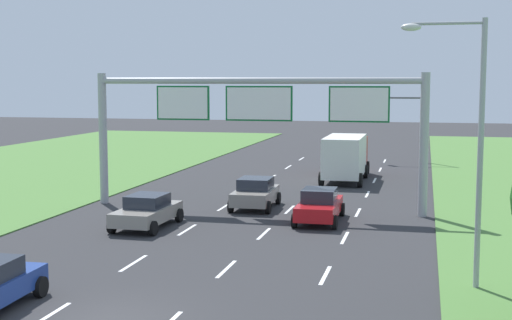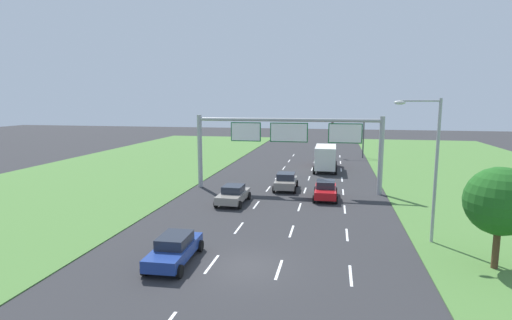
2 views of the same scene
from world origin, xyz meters
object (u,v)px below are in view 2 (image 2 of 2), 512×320
(car_near_red, at_px, (233,194))
(traffic_light_mast, at_px, (350,131))
(sign_gantry, at_px, (289,138))
(street_lamp, at_px, (430,158))
(box_truck, at_px, (326,156))
(car_mid_lane, at_px, (326,190))
(car_far_ahead, at_px, (174,249))
(roadside_tree_near, at_px, (500,201))
(car_lead_silver, at_px, (286,181))

(car_near_red, relative_size, traffic_light_mast, 0.76)
(sign_gantry, relative_size, traffic_light_mast, 3.08)
(street_lamp, bearing_deg, box_truck, 104.74)
(car_mid_lane, xyz_separation_m, car_far_ahead, (-7.40, -15.38, -0.02))
(traffic_light_mast, xyz_separation_m, roadside_tree_near, (5.78, -38.98, -0.38))
(sign_gantry, xyz_separation_m, street_lamp, (9.55, -12.15, 0.13))
(street_lamp, bearing_deg, car_lead_silver, 128.07)
(car_far_ahead, relative_size, street_lamp, 0.53)
(car_mid_lane, distance_m, roadside_tree_near, 15.92)
(car_lead_silver, bearing_deg, car_mid_lane, -38.53)
(car_lead_silver, relative_size, sign_gantry, 0.24)
(car_lead_silver, xyz_separation_m, traffic_light_mast, (6.64, 23.07, 3.07))
(car_lead_silver, distance_m, sign_gantry, 4.18)
(car_lead_silver, bearing_deg, sign_gantry, -57.56)
(sign_gantry, bearing_deg, box_truck, 75.32)
(car_near_red, bearing_deg, car_lead_silver, 60.14)
(street_lamp, distance_m, roadside_tree_near, 4.55)
(car_far_ahead, bearing_deg, sign_gantry, 75.62)
(car_lead_silver, xyz_separation_m, car_mid_lane, (3.77, -2.82, -0.02))
(car_lead_silver, xyz_separation_m, car_far_ahead, (-3.63, -18.20, -0.05))
(box_truck, height_order, traffic_light_mast, traffic_light_mast)
(car_near_red, xyz_separation_m, box_truck, (7.06, 17.65, 0.90))
(traffic_light_mast, distance_m, roadside_tree_near, 39.40)
(car_near_red, xyz_separation_m, car_mid_lane, (7.39, 3.11, 0.02))
(car_mid_lane, distance_m, car_far_ahead, 17.07)
(street_lamp, bearing_deg, car_near_red, 153.83)
(car_mid_lane, bearing_deg, car_near_red, -157.79)
(roadside_tree_near, bearing_deg, car_lead_silver, 127.98)
(car_mid_lane, relative_size, roadside_tree_near, 0.85)
(box_truck, relative_size, traffic_light_mast, 1.41)
(car_far_ahead, height_order, sign_gantry, sign_gantry)
(box_truck, bearing_deg, car_lead_silver, -106.50)
(car_near_red, height_order, traffic_light_mast, traffic_light_mast)
(car_mid_lane, relative_size, street_lamp, 0.52)
(car_near_red, bearing_deg, box_truck, 69.74)
(car_lead_silver, xyz_separation_m, roadside_tree_near, (12.42, -15.91, 2.69))
(car_far_ahead, relative_size, traffic_light_mast, 0.81)
(car_far_ahead, relative_size, sign_gantry, 0.26)
(car_mid_lane, distance_m, traffic_light_mast, 26.23)
(car_far_ahead, xyz_separation_m, street_lamp, (13.45, 5.67, 4.33))
(car_mid_lane, bearing_deg, traffic_light_mast, 83.03)
(sign_gantry, height_order, street_lamp, street_lamp)
(street_lamp, height_order, roadside_tree_near, street_lamp)
(traffic_light_mast, relative_size, roadside_tree_near, 1.08)
(box_truck, xyz_separation_m, street_lamp, (6.38, -24.26, 3.43))
(car_lead_silver, bearing_deg, car_far_ahead, -102.97)
(car_near_red, bearing_deg, traffic_light_mast, 72.04)
(car_far_ahead, distance_m, traffic_light_mast, 42.65)
(sign_gantry, bearing_deg, car_lead_silver, 124.12)
(car_near_red, bearing_deg, street_lamp, -24.64)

